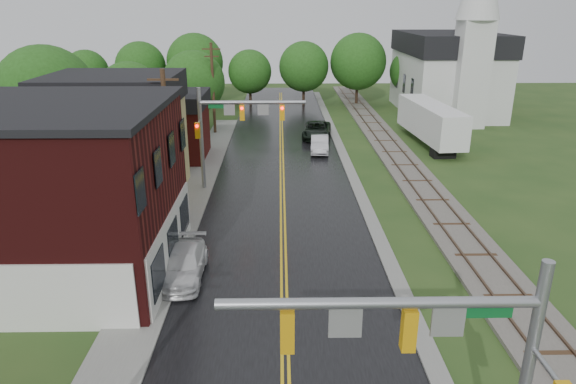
{
  "coord_description": "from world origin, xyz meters",
  "views": [
    {
      "loc": [
        -0.16,
        -7.73,
        12.35
      ],
      "look_at": [
        0.24,
        16.61,
        3.5
      ],
      "focal_mm": 32.0,
      "sensor_mm": 36.0,
      "label": 1
    }
  ],
  "objects_px": {
    "tree_left_c": "(131,96)",
    "traffic_signal_far": "(231,120)",
    "brick_building": "(17,192)",
    "traffic_signal_near": "(440,349)",
    "tree_left_e": "(195,84)",
    "semi_trailer": "(431,121)",
    "utility_pole_c": "(213,87)",
    "church": "(451,65)",
    "pickup_white": "(184,265)",
    "tree_left_b": "(49,98)",
    "utility_pole_b": "(168,142)",
    "suv_dark": "(317,130)",
    "sedan_silver": "(320,144)"
  },
  "relations": [
    {
      "from": "church",
      "to": "tree_left_c",
      "type": "height_order",
      "value": "church"
    },
    {
      "from": "suv_dark",
      "to": "pickup_white",
      "type": "xyz_separation_m",
      "value": [
        -8.3,
        -27.71,
        -0.09
      ]
    },
    {
      "from": "tree_left_e",
      "to": "semi_trailer",
      "type": "distance_m",
      "value": 23.87
    },
    {
      "from": "traffic_signal_near",
      "to": "traffic_signal_far",
      "type": "distance_m",
      "value": 25.94
    },
    {
      "from": "brick_building",
      "to": "tree_left_b",
      "type": "bearing_deg",
      "value": 107.61
    },
    {
      "from": "traffic_signal_near",
      "to": "tree_left_c",
      "type": "distance_m",
      "value": 41.67
    },
    {
      "from": "pickup_white",
      "to": "utility_pole_c",
      "type": "bearing_deg",
      "value": 93.43
    },
    {
      "from": "church",
      "to": "traffic_signal_near",
      "type": "height_order",
      "value": "church"
    },
    {
      "from": "church",
      "to": "tree_left_b",
      "type": "distance_m",
      "value": 43.7
    },
    {
      "from": "brick_building",
      "to": "tree_left_c",
      "type": "relative_size",
      "value": 1.87
    },
    {
      "from": "traffic_signal_near",
      "to": "pickup_white",
      "type": "bearing_deg",
      "value": 124.07
    },
    {
      "from": "utility_pole_b",
      "to": "suv_dark",
      "type": "distance_m",
      "value": 22.79
    },
    {
      "from": "semi_trailer",
      "to": "traffic_signal_far",
      "type": "bearing_deg",
      "value": -144.86
    },
    {
      "from": "tree_left_c",
      "to": "tree_left_e",
      "type": "bearing_deg",
      "value": 50.19
    },
    {
      "from": "tree_left_c",
      "to": "traffic_signal_far",
      "type": "bearing_deg",
      "value": -51.18
    },
    {
      "from": "traffic_signal_far",
      "to": "church",
      "type": "bearing_deg",
      "value": 48.73
    },
    {
      "from": "utility_pole_b",
      "to": "traffic_signal_far",
      "type": "bearing_deg",
      "value": 56.32
    },
    {
      "from": "traffic_signal_far",
      "to": "suv_dark",
      "type": "distance_m",
      "value": 17.01
    },
    {
      "from": "sedan_silver",
      "to": "semi_trailer",
      "type": "xyz_separation_m",
      "value": [
        10.55,
        2.54,
        1.53
      ]
    },
    {
      "from": "traffic_signal_near",
      "to": "utility_pole_c",
      "type": "distance_m",
      "value": 43.24
    },
    {
      "from": "tree_left_e",
      "to": "suv_dark",
      "type": "distance_m",
      "value": 13.58
    },
    {
      "from": "utility_pole_c",
      "to": "traffic_signal_far",
      "type": "bearing_deg",
      "value": -78.91
    },
    {
      "from": "church",
      "to": "suv_dark",
      "type": "relative_size",
      "value": 3.55
    },
    {
      "from": "tree_left_e",
      "to": "utility_pole_b",
      "type": "bearing_deg",
      "value": -85.1
    },
    {
      "from": "tree_left_e",
      "to": "semi_trailer",
      "type": "bearing_deg",
      "value": -16.26
    },
    {
      "from": "brick_building",
      "to": "traffic_signal_far",
      "type": "xyz_separation_m",
      "value": [
        9.01,
        12.0,
        0.82
      ]
    },
    {
      "from": "traffic_signal_near",
      "to": "semi_trailer",
      "type": "relative_size",
      "value": 0.6
    },
    {
      "from": "church",
      "to": "sedan_silver",
      "type": "bearing_deg",
      "value": -134.29
    },
    {
      "from": "pickup_white",
      "to": "semi_trailer",
      "type": "bearing_deg",
      "value": 52.76
    },
    {
      "from": "church",
      "to": "pickup_white",
      "type": "xyz_separation_m",
      "value": [
        -24.8,
        -39.51,
        -5.14
      ]
    },
    {
      "from": "utility_pole_c",
      "to": "pickup_white",
      "type": "distance_m",
      "value": 30.11
    },
    {
      "from": "church",
      "to": "utility_pole_c",
      "type": "xyz_separation_m",
      "value": [
        -26.8,
        -9.74,
        -1.11
      ]
    },
    {
      "from": "brick_building",
      "to": "utility_pole_c",
      "type": "bearing_deg",
      "value": 78.91
    },
    {
      "from": "traffic_signal_far",
      "to": "brick_building",
      "type": "bearing_deg",
      "value": -126.92
    },
    {
      "from": "utility_pole_c",
      "to": "tree_left_c",
      "type": "bearing_deg",
      "value": -149.8
    },
    {
      "from": "suv_dark",
      "to": "semi_trailer",
      "type": "relative_size",
      "value": 0.46
    },
    {
      "from": "traffic_signal_far",
      "to": "utility_pole_c",
      "type": "distance_m",
      "value": 17.33
    },
    {
      "from": "brick_building",
      "to": "utility_pole_c",
      "type": "height_order",
      "value": "utility_pole_c"
    },
    {
      "from": "utility_pole_c",
      "to": "sedan_silver",
      "type": "relative_size",
      "value": 2.05
    },
    {
      "from": "tree_left_b",
      "to": "pickup_white",
      "type": "height_order",
      "value": "tree_left_b"
    },
    {
      "from": "brick_building",
      "to": "traffic_signal_near",
      "type": "relative_size",
      "value": 1.95
    },
    {
      "from": "tree_left_e",
      "to": "semi_trailer",
      "type": "xyz_separation_m",
      "value": [
        22.79,
        -6.65,
        -2.56
      ]
    },
    {
      "from": "semi_trailer",
      "to": "pickup_white",
      "type": "bearing_deg",
      "value": -126.83
    },
    {
      "from": "traffic_signal_near",
      "to": "tree_left_e",
      "type": "relative_size",
      "value": 0.9
    },
    {
      "from": "traffic_signal_far",
      "to": "tree_left_b",
      "type": "relative_size",
      "value": 0.76
    },
    {
      "from": "utility_pole_b",
      "to": "suv_dark",
      "type": "height_order",
      "value": "utility_pole_b"
    },
    {
      "from": "pickup_white",
      "to": "tree_left_e",
      "type": "bearing_deg",
      "value": 96.87
    },
    {
      "from": "church",
      "to": "utility_pole_b",
      "type": "distance_m",
      "value": 41.55
    },
    {
      "from": "brick_building",
      "to": "utility_pole_b",
      "type": "xyz_separation_m",
      "value": [
        5.68,
        7.0,
        0.57
      ]
    },
    {
      "from": "utility_pole_b",
      "to": "pickup_white",
      "type": "bearing_deg",
      "value": -75.56
    }
  ]
}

